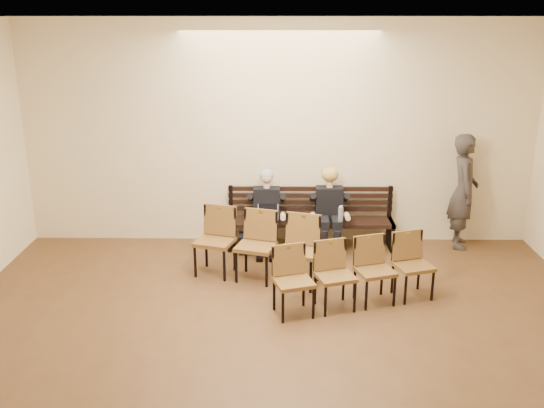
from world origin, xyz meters
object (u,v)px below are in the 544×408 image
at_px(water_bottle, 340,222).
at_px(chair_row_front, 256,247).
at_px(bench, 310,234).
at_px(passerby, 464,183).
at_px(chair_row_back, 355,274).
at_px(laptop, 268,219).
at_px(seated_woman, 329,214).
at_px(seated_man, 267,213).
at_px(bag, 252,243).

relative_size(water_bottle, chair_row_front, 0.15).
bearing_deg(bench, passerby, 2.42).
distance_m(passerby, chair_row_back, 2.89).
distance_m(bench, laptop, 0.80).
bearing_deg(chair_row_back, seated_woman, 77.95).
distance_m(water_bottle, chair_row_front, 1.47).
bearing_deg(seated_man, bench, 9.90).
distance_m(bag, passerby, 3.42).
distance_m(laptop, bag, 0.49).
bearing_deg(laptop, passerby, 2.40).
xyz_separation_m(passerby, chair_row_back, (-1.90, -2.08, -0.61)).
distance_m(bag, chair_row_front, 1.04).
height_order(chair_row_front, chair_row_back, chair_row_front).
xyz_separation_m(seated_man, water_bottle, (1.11, -0.30, -0.03)).
xyz_separation_m(passerby, chair_row_front, (-3.18, -1.31, -0.56)).
bearing_deg(laptop, seated_woman, 5.10).
bearing_deg(laptop, chair_row_back, -61.17).
xyz_separation_m(bench, chair_row_back, (0.47, -1.98, 0.20)).
height_order(seated_woman, passerby, passerby).
relative_size(seated_man, passerby, 0.58).
bearing_deg(passerby, water_bottle, 114.89).
distance_m(bench, water_bottle, 0.69).
relative_size(seated_woman, laptop, 3.80).
xyz_separation_m(water_bottle, chair_row_front, (-1.24, -0.79, -0.09)).
height_order(laptop, chair_row_back, chair_row_back).
height_order(bag, chair_row_back, chair_row_back).
bearing_deg(chair_row_back, bag, 110.42).
xyz_separation_m(water_bottle, bag, (-1.34, 0.19, -0.43)).
relative_size(bag, chair_row_back, 0.19).
bearing_deg(passerby, seated_woman, 105.96).
relative_size(seated_man, chair_row_front, 0.70).
bearing_deg(laptop, water_bottle, -11.92).
relative_size(bench, chair_row_back, 1.25).
xyz_separation_m(bag, passerby, (3.29, 0.33, 0.89)).
xyz_separation_m(bench, seated_man, (-0.69, -0.12, 0.38)).
distance_m(seated_woman, passerby, 2.15).
relative_size(seated_man, laptop, 3.82).
bearing_deg(chair_row_front, seated_woman, 61.71).
bearing_deg(water_bottle, seated_man, 164.87).
relative_size(bench, seated_man, 2.15).
bearing_deg(chair_row_back, water_bottle, 73.84).
bearing_deg(bag, water_bottle, -8.27).
distance_m(laptop, water_bottle, 1.09).
distance_m(laptop, chair_row_front, 0.94).
relative_size(bench, laptop, 8.23).
relative_size(seated_woman, chair_row_front, 0.69).
bearing_deg(laptop, seated_man, 93.35).
height_order(water_bottle, bag, water_bottle).
xyz_separation_m(laptop, chair_row_back, (1.13, -1.70, -0.14)).
relative_size(seated_woman, chair_row_back, 0.58).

